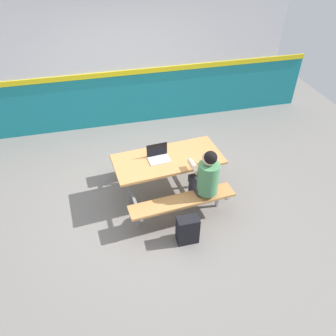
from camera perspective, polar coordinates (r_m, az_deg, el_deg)
ground_plane at (r=5.38m, az=-3.54°, el=-5.21°), size 10.00×10.00×0.02m
accent_backdrop at (r=6.80m, az=-8.10°, el=16.99°), size 8.00×0.14×2.60m
picnic_table_main at (r=5.05m, az=-0.00°, el=0.19°), size 1.70×1.69×0.74m
student_nearer at (r=4.68m, az=6.56°, el=-1.59°), size 0.39×0.53×1.21m
laptop_silver at (r=4.91m, az=-1.69°, el=2.08°), size 0.34×0.25×0.22m
backpack_dark at (r=4.62m, az=3.40°, el=-10.67°), size 0.30×0.22×0.44m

